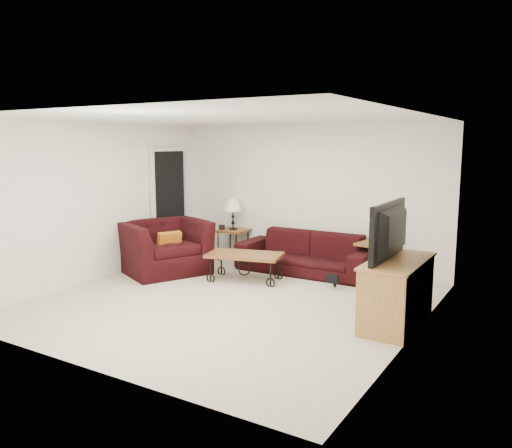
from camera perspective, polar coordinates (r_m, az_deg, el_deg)
The scene contains 20 objects.
ground at distance 7.23m, azimuth -2.90°, elevation -8.60°, with size 5.00×5.00×0.00m, color beige.
wall_back at distance 9.12m, azimuth 5.87°, elevation 3.05°, with size 5.00×0.02×2.50m, color white.
wall_front at distance 5.11m, azimuth -18.91°, elevation -1.99°, with size 5.00×0.02×2.50m, color white.
wall_left at distance 8.60m, azimuth -16.92°, elevation 2.36°, with size 0.02×5.00×2.50m, color white.
wall_right at distance 5.94m, azimuth 17.40°, elevation -0.45°, with size 0.02×5.00×2.50m, color white.
ceiling at distance 6.90m, azimuth -3.07°, elevation 11.61°, with size 5.00×5.00×0.00m, color white.
doorway at distance 9.78m, azimuth -9.55°, elevation 2.02°, with size 0.08×0.94×2.04m, color black.
sofa at distance 8.75m, azimuth 5.56°, elevation -3.22°, with size 2.33×0.91×0.68m, color black.
side_table_left at distance 9.69m, azimuth -2.55°, elevation -2.30°, with size 0.53×0.53×0.58m, color brown.
side_table_right at distance 8.50m, azimuth 13.20°, elevation -4.04°, with size 0.55×0.55×0.60m, color brown.
lamp_left at distance 9.60m, azimuth -2.57°, elevation 1.11°, with size 0.33×0.33×0.58m, color black, non-canonical shape.
lamp_right at distance 8.39m, azimuth 13.35°, elevation -0.01°, with size 0.34×0.34×0.60m, color black, non-canonical shape.
photo_frame_left at distance 9.59m, azimuth -3.80°, elevation -0.36°, with size 0.12×0.02×0.10m, color black.
photo_frame_right at distance 8.25m, azimuth 13.95°, elevation -1.96°, with size 0.12×0.02×0.10m, color black.
coffee_table at distance 8.25m, azimuth -1.25°, elevation -4.79°, with size 1.18×0.64×0.44m, color brown.
armchair at distance 8.85m, azimuth -10.11°, elevation -2.52°, with size 1.35×1.18×0.88m, color black.
throw_pillow at distance 8.70m, azimuth -9.60°, elevation -2.17°, with size 0.40×0.10×0.40m, color #CA6A19.
tv_stand at distance 6.47m, azimuth 15.36°, elevation -7.32°, with size 0.56×1.33×0.80m, color gold.
television at distance 6.32m, azimuth 15.47°, elevation -0.80°, with size 1.19×0.16×0.69m, color black.
backpack at distance 7.97m, azimuth 8.76°, elevation -5.60°, with size 0.30×0.23×0.38m, color black.
Camera 1 is at (3.87, -5.71, 2.17)m, focal length 36.08 mm.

